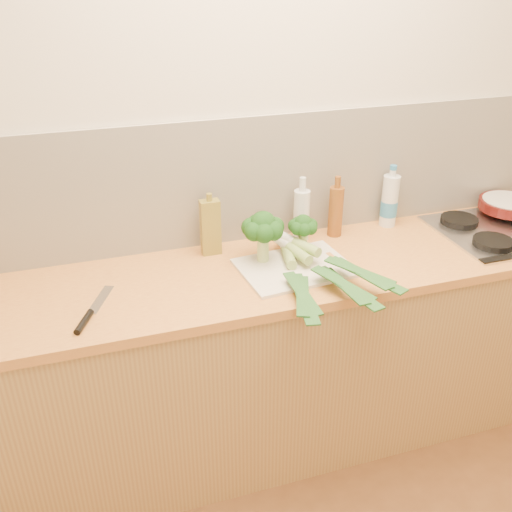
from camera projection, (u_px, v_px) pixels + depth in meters
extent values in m
plane|color=beige|center=(270.00, 148.00, 2.38)|extent=(3.50, 0.00, 3.50)
cube|color=silver|center=(270.00, 178.00, 2.43)|extent=(3.20, 0.02, 0.54)
cube|color=#A88546|center=(290.00, 357.00, 2.53)|extent=(3.20, 0.60, 0.86)
cube|color=gold|center=(293.00, 269.00, 2.32)|extent=(3.20, 0.62, 0.04)
cube|color=silver|center=(503.00, 231.00, 2.58)|extent=(0.58, 0.50, 0.01)
cylinder|color=black|center=(493.00, 242.00, 2.43)|extent=(0.17, 0.17, 0.03)
cylinder|color=black|center=(459.00, 220.00, 2.63)|extent=(0.17, 0.17, 0.03)
cube|color=white|center=(295.00, 268.00, 2.27)|extent=(0.46, 0.36, 0.01)
cylinder|color=#B1C774|center=(263.00, 250.00, 2.29)|extent=(0.05, 0.05, 0.10)
sphere|color=#12340E|center=(263.00, 224.00, 2.24)|extent=(0.10, 0.10, 0.10)
sphere|color=#12340E|center=(275.00, 227.00, 2.26)|extent=(0.08, 0.08, 0.08)
sphere|color=#12340E|center=(267.00, 223.00, 2.29)|extent=(0.08, 0.08, 0.08)
sphere|color=#12340E|center=(257.00, 224.00, 2.28)|extent=(0.08, 0.08, 0.08)
sphere|color=#12340E|center=(251.00, 227.00, 2.25)|extent=(0.08, 0.08, 0.08)
sphere|color=#12340E|center=(254.00, 232.00, 2.22)|extent=(0.08, 0.08, 0.08)
sphere|color=#12340E|center=(264.00, 233.00, 2.21)|extent=(0.08, 0.08, 0.08)
sphere|color=#12340E|center=(273.00, 231.00, 2.22)|extent=(0.08, 0.08, 0.08)
cylinder|color=#B1C774|center=(302.00, 243.00, 2.36)|extent=(0.04, 0.04, 0.08)
sphere|color=#12340E|center=(303.00, 223.00, 2.32)|extent=(0.08, 0.08, 0.08)
sphere|color=#12340E|center=(311.00, 225.00, 2.34)|extent=(0.06, 0.06, 0.06)
sphere|color=#12340E|center=(305.00, 223.00, 2.36)|extent=(0.06, 0.06, 0.06)
sphere|color=#12340E|center=(298.00, 223.00, 2.36)|extent=(0.06, 0.06, 0.06)
sphere|color=#12340E|center=(295.00, 226.00, 2.33)|extent=(0.06, 0.06, 0.06)
sphere|color=#12340E|center=(297.00, 229.00, 2.31)|extent=(0.06, 0.06, 0.06)
sphere|color=#12340E|center=(304.00, 230.00, 2.30)|extent=(0.06, 0.06, 0.06)
sphere|color=#12340E|center=(310.00, 228.00, 2.31)|extent=(0.06, 0.06, 0.06)
cylinder|color=white|center=(284.00, 242.00, 2.41)|extent=(0.06, 0.12, 0.04)
cylinder|color=#89A753|center=(289.00, 257.00, 2.30)|extent=(0.07, 0.15, 0.04)
cube|color=#19461C|center=(303.00, 295.00, 2.03)|extent=(0.15, 0.30, 0.02)
cube|color=#19461C|center=(304.00, 298.00, 2.01)|extent=(0.11, 0.34, 0.01)
cube|color=#19461C|center=(302.00, 293.00, 2.04)|extent=(0.05, 0.28, 0.02)
cylinder|color=white|center=(282.00, 242.00, 2.37)|extent=(0.06, 0.12, 0.04)
cylinder|color=#89A753|center=(299.00, 254.00, 2.28)|extent=(0.07, 0.15, 0.04)
cube|color=#19461C|center=(344.00, 286.00, 2.06)|extent=(0.06, 0.30, 0.02)
cube|color=#19461C|center=(348.00, 288.00, 2.04)|extent=(0.13, 0.34, 0.01)
cube|color=#19461C|center=(343.00, 283.00, 2.06)|extent=(0.16, 0.27, 0.02)
cylinder|color=white|center=(287.00, 238.00, 2.36)|extent=(0.08, 0.11, 0.04)
cylinder|color=#89A753|center=(306.00, 247.00, 2.29)|extent=(0.09, 0.14, 0.04)
cube|color=#19461C|center=(362.00, 273.00, 2.10)|extent=(0.11, 0.30, 0.02)
cube|color=#19461C|center=(366.00, 275.00, 2.09)|extent=(0.18, 0.33, 0.01)
cube|color=#19461C|center=(359.00, 271.00, 2.11)|extent=(0.20, 0.25, 0.02)
cube|color=silver|center=(101.00, 299.00, 2.07)|extent=(0.11, 0.19, 0.00)
cylinder|color=black|center=(84.00, 322.00, 1.93)|extent=(0.07, 0.13, 0.02)
cylinder|color=#50100D|center=(509.00, 205.00, 2.71)|extent=(0.28, 0.28, 0.04)
cylinder|color=beige|center=(510.00, 200.00, 2.70)|extent=(0.25, 0.25, 0.00)
cube|color=olive|center=(210.00, 227.00, 2.35)|extent=(0.08, 0.05, 0.24)
cylinder|color=olive|center=(209.00, 197.00, 2.28)|extent=(0.02, 0.02, 0.03)
cylinder|color=silver|center=(301.00, 215.00, 2.47)|extent=(0.07, 0.07, 0.22)
cylinder|color=silver|center=(303.00, 184.00, 2.40)|extent=(0.03, 0.03, 0.06)
cylinder|color=brown|center=(336.00, 212.00, 2.50)|extent=(0.06, 0.06, 0.23)
cylinder|color=brown|center=(338.00, 182.00, 2.44)|extent=(0.03, 0.03, 0.05)
cylinder|color=silver|center=(390.00, 201.00, 2.60)|extent=(0.08, 0.08, 0.24)
cylinder|color=silver|center=(393.00, 173.00, 2.53)|extent=(0.03, 0.03, 0.03)
cylinder|color=teal|center=(389.00, 208.00, 2.61)|extent=(0.08, 0.08, 0.07)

